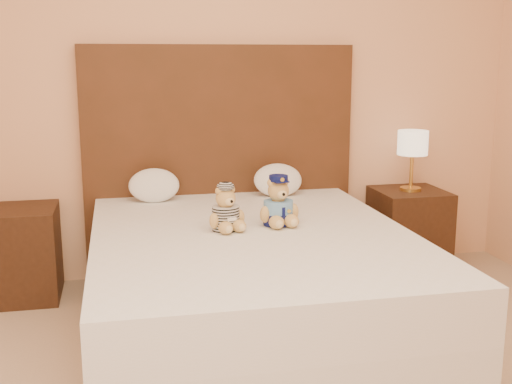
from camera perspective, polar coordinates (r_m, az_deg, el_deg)
bed at (r=3.35m, az=-0.32°, el=-8.13°), size 1.60×2.00×0.55m
headboard at (r=4.19m, az=-3.19°, el=2.66°), size 1.75×0.08×1.50m
nightstand_left at (r=4.09m, az=-20.27°, el=-5.15°), size 0.45×0.45×0.55m
nightstand_right at (r=4.47m, az=13.39°, el=-3.31°), size 0.45×0.45×0.55m
lamp at (r=4.35m, az=13.75°, el=4.00°), size 0.20×0.20×0.40m
teddy_police at (r=3.37m, az=2.00°, el=-0.77°), size 0.26×0.25×0.26m
teddy_prisoner at (r=3.27m, az=-2.71°, el=-1.43°), size 0.26×0.26×0.23m
pillow_left at (r=3.98m, az=-9.05°, el=0.73°), size 0.31×0.20×0.22m
pillow_right at (r=4.10m, az=1.96°, el=1.21°), size 0.31×0.20×0.22m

